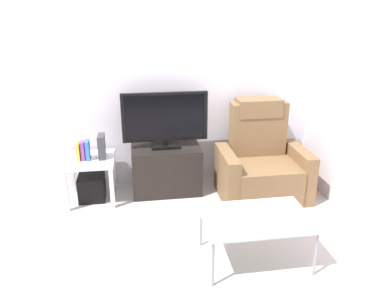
# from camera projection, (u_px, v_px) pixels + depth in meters

# --- Properties ---
(ground_plane) EXTENTS (6.40, 6.40, 0.00)m
(ground_plane) POSITION_uv_depth(u_px,v_px,m) (168.00, 230.00, 3.72)
(ground_plane) COLOR #BCB2AD
(wall_back) EXTENTS (6.40, 0.06, 2.60)m
(wall_back) POSITION_uv_depth(u_px,v_px,m) (157.00, 77.00, 4.32)
(wall_back) COLOR silver
(wall_back) RESTS_ON ground
(wall_side) EXTENTS (0.06, 4.48, 2.60)m
(wall_side) POSITION_uv_depth(u_px,v_px,m) (366.00, 93.00, 3.54)
(wall_side) COLOR silver
(wall_side) RESTS_ON ground
(tv_stand) EXTENTS (0.78, 0.45, 0.55)m
(tv_stand) POSITION_uv_depth(u_px,v_px,m) (166.00, 169.00, 4.41)
(tv_stand) COLOR black
(tv_stand) RESTS_ON ground
(television) EXTENTS (0.96, 0.20, 0.64)m
(television) POSITION_uv_depth(u_px,v_px,m) (165.00, 119.00, 4.22)
(television) COLOR black
(television) RESTS_ON tv_stand
(recliner_armchair) EXTENTS (0.98, 0.78, 1.08)m
(recliner_armchair) POSITION_uv_depth(u_px,v_px,m) (261.00, 164.00, 4.32)
(recliner_armchair) COLOR brown
(recliner_armchair) RESTS_ON ground
(side_table) EXTENTS (0.54, 0.54, 0.50)m
(side_table) POSITION_uv_depth(u_px,v_px,m) (90.00, 165.00, 4.17)
(side_table) COLOR white
(side_table) RESTS_ON ground
(subwoofer_box) EXTENTS (0.29, 0.29, 0.29)m
(subwoofer_box) POSITION_uv_depth(u_px,v_px,m) (92.00, 187.00, 4.27)
(subwoofer_box) COLOR black
(subwoofer_box) RESTS_ON ground
(book_leftmost) EXTENTS (0.03, 0.14, 0.20)m
(book_leftmost) POSITION_uv_depth(u_px,v_px,m) (78.00, 151.00, 4.08)
(book_leftmost) COLOR gold
(book_leftmost) RESTS_ON side_table
(book_middle) EXTENTS (0.04, 0.11, 0.21)m
(book_middle) POSITION_uv_depth(u_px,v_px,m) (83.00, 151.00, 4.08)
(book_middle) COLOR purple
(book_middle) RESTS_ON side_table
(book_rightmost) EXTENTS (0.04, 0.13, 0.21)m
(book_rightmost) POSITION_uv_depth(u_px,v_px,m) (88.00, 150.00, 4.09)
(book_rightmost) COLOR #3366B2
(book_rightmost) RESTS_ON side_table
(game_console) EXTENTS (0.07, 0.20, 0.26)m
(game_console) POSITION_uv_depth(u_px,v_px,m) (102.00, 146.00, 4.13)
(game_console) COLOR #333338
(game_console) RESTS_ON side_table
(coffee_table) EXTENTS (0.90, 0.60, 0.42)m
(coffee_table) POSITION_uv_depth(u_px,v_px,m) (256.00, 220.00, 3.15)
(coffee_table) COLOR #B2C6C1
(coffee_table) RESTS_ON ground
(cell_phone) EXTENTS (0.09, 0.16, 0.01)m
(cell_phone) POSITION_uv_depth(u_px,v_px,m) (262.00, 219.00, 3.11)
(cell_phone) COLOR #B7B7BC
(cell_phone) RESTS_ON coffee_table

